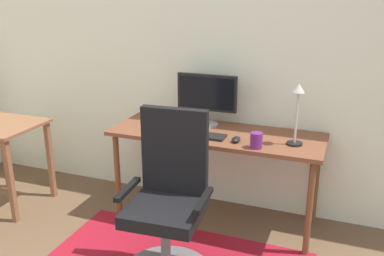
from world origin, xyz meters
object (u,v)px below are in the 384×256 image
(monitor, at_px, (207,95))
(office_chair, at_px, (168,218))
(computer_mouse, at_px, (236,139))
(side_table, at_px, (4,140))
(desk, at_px, (216,142))
(cell_phone, at_px, (155,125))
(coffee_cup, at_px, (256,140))
(keyboard, at_px, (197,135))
(desk_lamp, at_px, (297,107))

(monitor, xyz_separation_m, office_chair, (0.07, -0.92, -0.56))
(computer_mouse, distance_m, side_table, 1.93)
(monitor, distance_m, computer_mouse, 0.49)
(desk, height_order, cell_phone, cell_phone)
(monitor, height_order, side_table, monitor)
(desk, xyz_separation_m, office_chair, (-0.06, -0.77, -0.25))
(computer_mouse, relative_size, cell_phone, 0.74)
(desk, bearing_deg, coffee_cup, -31.30)
(monitor, relative_size, cell_phone, 3.41)
(keyboard, height_order, cell_phone, keyboard)
(computer_mouse, bearing_deg, office_chair, -111.86)
(side_table, bearing_deg, desk, 12.25)
(cell_phone, xyz_separation_m, side_table, (-1.21, -0.36, -0.16))
(monitor, height_order, coffee_cup, monitor)
(desk, distance_m, side_table, 1.76)
(side_table, bearing_deg, keyboard, 8.76)
(computer_mouse, height_order, coffee_cup, coffee_cup)
(desk_lamp, bearing_deg, keyboard, -174.27)
(desk, distance_m, desk_lamp, 0.68)
(cell_phone, bearing_deg, coffee_cup, -16.16)
(computer_mouse, xyz_separation_m, desk_lamp, (0.39, 0.09, 0.25))
(side_table, bearing_deg, office_chair, -13.55)
(cell_phone, relative_size, desk_lamp, 0.32)
(cell_phone, bearing_deg, desk_lamp, -5.16)
(coffee_cup, height_order, cell_phone, coffee_cup)
(cell_phone, height_order, office_chair, office_chair)
(desk_lamp, relative_size, side_table, 0.60)
(keyboard, height_order, computer_mouse, computer_mouse)
(keyboard, bearing_deg, computer_mouse, -3.64)
(desk, distance_m, cell_phone, 0.51)
(monitor, bearing_deg, computer_mouse, -42.31)
(keyboard, xyz_separation_m, side_table, (-1.60, -0.25, -0.17))
(office_chair, bearing_deg, cell_phone, 116.51)
(keyboard, height_order, office_chair, office_chair)
(desk, bearing_deg, monitor, 131.03)
(desk_lamp, height_order, side_table, desk_lamp)
(cell_phone, height_order, desk_lamp, desk_lamp)
(computer_mouse, distance_m, office_chair, 0.76)
(desk, xyz_separation_m, coffee_cup, (0.35, -0.21, 0.13))
(keyboard, relative_size, coffee_cup, 3.97)
(desk, xyz_separation_m, monitor, (-0.13, 0.15, 0.32))
(computer_mouse, xyz_separation_m, office_chair, (-0.25, -0.63, -0.34))
(keyboard, distance_m, desk_lamp, 0.75)
(monitor, bearing_deg, coffee_cup, -36.98)
(monitor, distance_m, office_chair, 1.08)
(monitor, bearing_deg, side_table, -161.83)
(monitor, height_order, computer_mouse, monitor)
(keyboard, bearing_deg, coffee_cup, -10.87)
(monitor, height_order, desk_lamp, desk_lamp)
(cell_phone, distance_m, side_table, 1.27)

